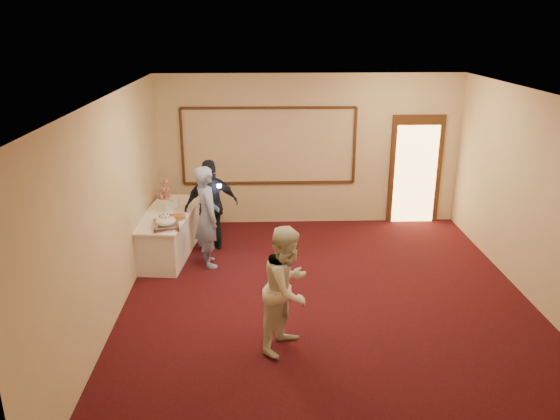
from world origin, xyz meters
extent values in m
plane|color=black|center=(0.00, 0.00, 0.00)|extent=(7.00, 7.00, 0.00)
cube|color=beige|center=(0.00, 3.50, 1.50)|extent=(6.00, 0.04, 3.00)
cube|color=beige|center=(0.00, -3.50, 1.50)|extent=(6.00, 0.04, 3.00)
cube|color=beige|center=(-3.00, 0.00, 1.50)|extent=(0.04, 7.00, 3.00)
cube|color=beige|center=(3.00, 0.00, 1.50)|extent=(0.04, 7.00, 3.00)
cube|color=white|center=(0.00, 0.00, 3.00)|extent=(6.00, 7.00, 0.04)
cube|color=#381B10|center=(-0.80, 3.47, 0.85)|extent=(3.40, 0.04, 0.05)
cube|color=#381B10|center=(-0.80, 3.47, 2.35)|extent=(3.40, 0.04, 0.05)
cube|color=#381B10|center=(-2.50, 3.47, 1.60)|extent=(0.05, 0.04, 1.50)
cube|color=#381B10|center=(0.90, 3.47, 1.60)|extent=(0.05, 0.04, 1.50)
cube|color=#381B10|center=(2.15, 3.46, 1.10)|extent=(1.05, 0.06, 2.20)
cube|color=#FFBF66|center=(2.15, 3.43, 1.00)|extent=(0.85, 0.02, 2.00)
cube|color=white|center=(-2.60, 1.96, 0.37)|extent=(0.92, 2.04, 0.74)
cube|color=white|center=(-2.60, 1.96, 0.76)|extent=(1.02, 2.16, 0.03)
cube|color=#AAADB1|center=(-2.51, 1.22, 0.79)|extent=(0.48, 0.57, 0.04)
ellipsoid|color=white|center=(-2.51, 1.22, 0.89)|extent=(0.33, 0.33, 0.15)
cube|color=silver|center=(-2.40, 1.37, 0.82)|extent=(0.23, 0.30, 0.01)
cylinder|color=#EB508D|center=(-2.79, 2.81, 0.95)|extent=(0.02, 0.02, 0.37)
cylinder|color=#EB508D|center=(-2.79, 2.81, 0.78)|extent=(0.27, 0.27, 0.01)
cylinder|color=#EB508D|center=(-2.79, 2.81, 0.92)|extent=(0.21, 0.21, 0.01)
cylinder|color=#EB508D|center=(-2.79, 2.81, 1.07)|extent=(0.15, 0.15, 0.01)
cylinder|color=white|center=(-2.59, 2.04, 0.84)|extent=(0.16, 0.16, 0.14)
cylinder|color=white|center=(-2.59, 2.04, 0.91)|extent=(0.17, 0.17, 0.01)
cylinder|color=white|center=(-2.52, 2.27, 0.85)|extent=(0.19, 0.19, 0.16)
cylinder|color=white|center=(-2.52, 2.27, 0.93)|extent=(0.20, 0.20, 0.01)
cylinder|color=white|center=(-2.38, 1.62, 0.78)|extent=(0.31, 0.31, 0.01)
cylinder|color=brown|center=(-2.38, 1.62, 0.81)|extent=(0.26, 0.26, 0.05)
imported|color=#7A91C8|center=(-1.86, 1.46, 0.86)|extent=(0.59, 0.73, 1.73)
imported|color=white|center=(-0.66, -1.06, 0.81)|extent=(0.94, 1.00, 1.63)
imported|color=black|center=(-1.85, 2.13, 0.83)|extent=(1.06, 0.73, 1.66)
cube|color=white|center=(-1.68, 1.93, 1.25)|extent=(0.07, 0.05, 0.05)
camera|label=1|loc=(-0.98, -7.08, 3.93)|focal=35.00mm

